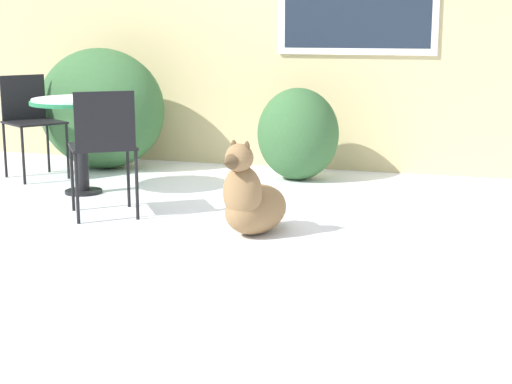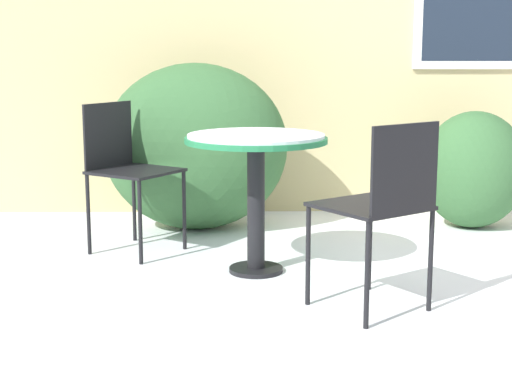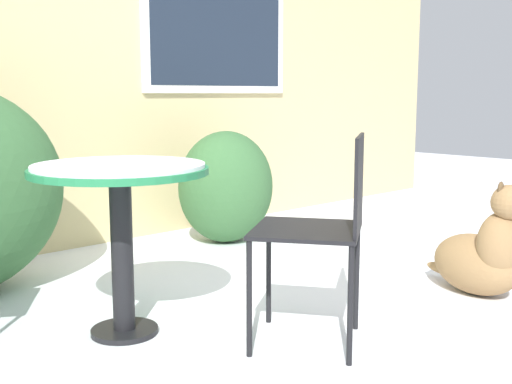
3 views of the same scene
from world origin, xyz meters
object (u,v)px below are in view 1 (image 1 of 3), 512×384
Objects in this scene: patio_chair_near_table at (31,118)px; dog at (252,201)px; patio_table at (80,115)px; patio_chair_far_side at (103,143)px.

dog is (2.50, -1.35, -0.31)m from patio_chair_near_table.
patio_chair_far_side is at bearing -50.67° from patio_table.
patio_chair_far_side is (1.36, -1.20, 0.00)m from patio_chair_near_table.
patio_chair_near_table is 1.81m from patio_chair_far_side.
patio_table is 1.96m from dog.
patio_chair_near_table is 2.86m from dog.
patio_chair_near_table reaches higher than dog.
patio_chair_far_side is (0.57, -0.70, -0.11)m from patio_table.
patio_chair_near_table is at bearing 167.41° from dog.
patio_table is at bearing 169.43° from dog.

